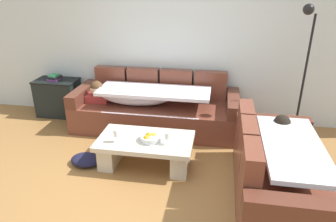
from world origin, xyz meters
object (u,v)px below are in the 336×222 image
(wine_glass_near_right, at_px, (167,136))
(floor_lamp, at_px, (303,67))
(couch_along_wall, at_px, (153,109))
(coffee_table, at_px, (146,148))
(book_stack_on_cabinet, at_px, (54,77))
(fruit_bowl, at_px, (151,138))
(crumpled_garment, at_px, (86,160))
(couch_near_window, at_px, (279,172))
(open_magazine, at_px, (161,141))
(side_cabinet, at_px, (58,97))
(wine_glass_near_left, at_px, (116,134))

(wine_glass_near_right, distance_m, floor_lamp, 2.12)
(couch_along_wall, xyz_separation_m, wine_glass_near_right, (0.44, -1.18, 0.17))
(coffee_table, bearing_deg, book_stack_on_cabinet, 145.31)
(wine_glass_near_right, bearing_deg, fruit_bowl, 162.66)
(crumpled_garment, bearing_deg, coffee_table, 8.51)
(wine_glass_near_right, bearing_deg, crumpled_garment, -179.06)
(couch_near_window, distance_m, floor_lamp, 1.68)
(open_magazine, height_order, book_stack_on_cabinet, book_stack_on_cabinet)
(crumpled_garment, bearing_deg, couch_near_window, -6.71)
(fruit_bowl, distance_m, book_stack_on_cabinet, 2.41)
(couch_near_window, distance_m, side_cabinet, 3.84)
(wine_glass_near_left, bearing_deg, open_magazine, 10.33)
(couch_along_wall, relative_size, coffee_table, 2.14)
(coffee_table, xyz_separation_m, book_stack_on_cabinet, (-1.90, 1.31, 0.44))
(floor_lamp, bearing_deg, side_cabinet, 175.94)
(coffee_table, xyz_separation_m, wine_glass_near_right, (0.30, -0.10, 0.26))
(side_cabinet, bearing_deg, couch_along_wall, -7.34)
(wine_glass_near_right, xyz_separation_m, side_cabinet, (-2.18, 1.41, -0.17))
(coffee_table, distance_m, wine_glass_near_right, 0.41)
(fruit_bowl, xyz_separation_m, side_cabinet, (-1.96, 1.34, -0.10))
(open_magazine, bearing_deg, floor_lamp, 12.18)
(wine_glass_near_right, relative_size, side_cabinet, 0.23)
(couch_near_window, xyz_separation_m, wine_glass_near_left, (-1.90, 0.25, 0.16))
(coffee_table, distance_m, wine_glass_near_left, 0.44)
(floor_lamp, bearing_deg, wine_glass_near_right, -146.08)
(couch_near_window, bearing_deg, crumpled_garment, 83.29)
(couch_along_wall, distance_m, coffee_table, 1.10)
(wine_glass_near_left, bearing_deg, wine_glass_near_right, 3.68)
(side_cabinet, bearing_deg, book_stack_on_cabinet, 165.46)
(wine_glass_near_left, height_order, open_magazine, wine_glass_near_left)
(wine_glass_near_right, height_order, floor_lamp, floor_lamp)
(coffee_table, xyz_separation_m, floor_lamp, (1.98, 1.04, 0.88))
(fruit_bowl, height_order, side_cabinet, side_cabinet)
(side_cabinet, relative_size, floor_lamp, 0.37)
(side_cabinet, height_order, book_stack_on_cabinet, book_stack_on_cabinet)
(open_magazine, distance_m, crumpled_garment, 1.04)
(coffee_table, height_order, floor_lamp, floor_lamp)
(fruit_bowl, distance_m, wine_glass_near_left, 0.43)
(open_magazine, relative_size, book_stack_on_cabinet, 1.30)
(wine_glass_near_left, height_order, side_cabinet, side_cabinet)
(wine_glass_near_left, height_order, book_stack_on_cabinet, book_stack_on_cabinet)
(side_cabinet, distance_m, floor_lamp, 3.95)
(open_magazine, height_order, side_cabinet, side_cabinet)
(coffee_table, distance_m, book_stack_on_cabinet, 2.35)
(fruit_bowl, bearing_deg, floor_lamp, 29.30)
(wine_glass_near_left, distance_m, side_cabinet, 2.13)
(fruit_bowl, xyz_separation_m, wine_glass_near_left, (-0.41, -0.11, 0.08))
(coffee_table, bearing_deg, couch_near_window, -14.06)
(couch_along_wall, height_order, wine_glass_near_left, couch_along_wall)
(side_cabinet, bearing_deg, crumpled_garment, -52.38)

